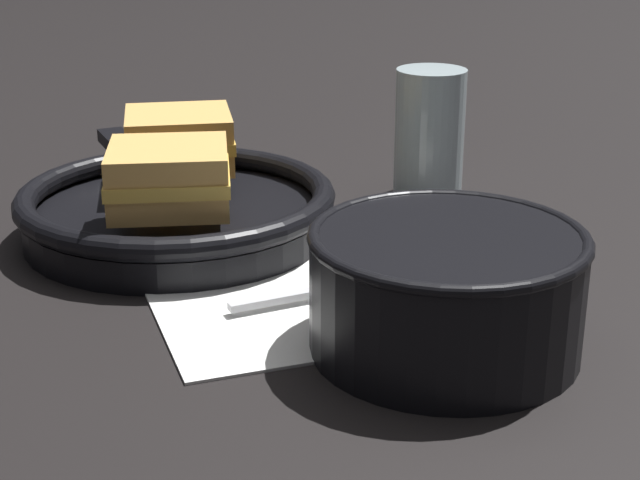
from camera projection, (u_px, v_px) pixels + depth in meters
ground_plane at (288, 300)px, 0.67m from camera, size 4.00×4.00×0.00m
napkin at (313, 294)px, 0.67m from camera, size 0.24×0.21×0.00m
soup_bowl at (447, 283)px, 0.58m from camera, size 0.17×0.17×0.08m
spoon at (380, 280)px, 0.68m from camera, size 0.16×0.05×0.01m
skillet at (176, 209)px, 0.78m from camera, size 0.25×0.35×0.04m
sandwich_near_left at (179, 140)px, 0.81m from camera, size 0.09×0.09×0.05m
sandwich_near_right at (169, 177)px, 0.71m from camera, size 0.10×0.09×0.05m
drinking_glass at (429, 134)px, 0.86m from camera, size 0.06×0.06×0.11m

